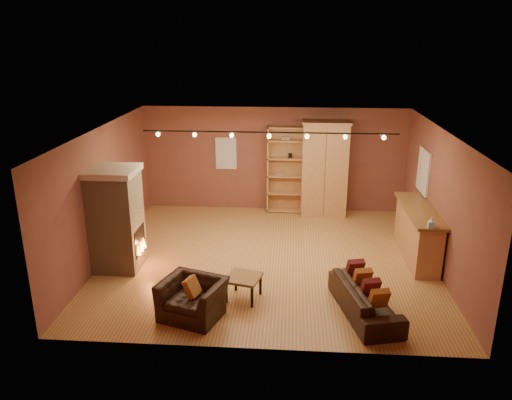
# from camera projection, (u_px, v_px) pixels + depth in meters

# --- Properties ---
(floor) EXTENTS (7.00, 7.00, 0.00)m
(floor) POSITION_uv_depth(u_px,v_px,m) (268.00, 259.00, 10.78)
(floor) COLOR #9E6D38
(floor) RESTS_ON ground
(ceiling) EXTENTS (7.00, 7.00, 0.00)m
(ceiling) POSITION_uv_depth(u_px,v_px,m) (269.00, 130.00, 9.89)
(ceiling) COLOR brown
(ceiling) RESTS_ON back_wall
(back_wall) EXTENTS (7.00, 0.02, 2.80)m
(back_wall) POSITION_uv_depth(u_px,v_px,m) (274.00, 159.00, 13.41)
(back_wall) COLOR brown
(back_wall) RESTS_ON floor
(left_wall) EXTENTS (0.02, 6.50, 2.80)m
(left_wall) POSITION_uv_depth(u_px,v_px,m) (104.00, 193.00, 10.58)
(left_wall) COLOR brown
(left_wall) RESTS_ON floor
(right_wall) EXTENTS (0.02, 6.50, 2.80)m
(right_wall) POSITION_uv_depth(u_px,v_px,m) (441.00, 201.00, 10.09)
(right_wall) COLOR brown
(right_wall) RESTS_ON floor
(fireplace) EXTENTS (1.01, 0.98, 2.12)m
(fireplace) POSITION_uv_depth(u_px,v_px,m) (117.00, 219.00, 10.09)
(fireplace) COLOR tan
(fireplace) RESTS_ON floor
(back_window) EXTENTS (0.56, 0.04, 0.86)m
(back_window) POSITION_uv_depth(u_px,v_px,m) (226.00, 153.00, 13.43)
(back_window) COLOR silver
(back_window) RESTS_ON back_wall
(bookcase) EXTENTS (0.96, 0.37, 2.34)m
(bookcase) POSITION_uv_depth(u_px,v_px,m) (285.00, 169.00, 13.34)
(bookcase) COLOR tan
(bookcase) RESTS_ON floor
(armoire) EXTENTS (1.23, 0.70, 2.51)m
(armoire) POSITION_uv_depth(u_px,v_px,m) (324.00, 168.00, 13.06)
(armoire) COLOR tan
(armoire) RESTS_ON floor
(bar_counter) EXTENTS (0.62, 2.33, 1.12)m
(bar_counter) POSITION_uv_depth(u_px,v_px,m) (417.00, 233.00, 10.69)
(bar_counter) COLOR tan
(bar_counter) RESTS_ON floor
(tissue_box) EXTENTS (0.13, 0.13, 0.22)m
(tissue_box) POSITION_uv_depth(u_px,v_px,m) (431.00, 223.00, 9.47)
(tissue_box) COLOR #94D2ED
(tissue_box) RESTS_ON bar_counter
(right_window) EXTENTS (0.05, 0.90, 1.00)m
(right_window) POSITION_uv_depth(u_px,v_px,m) (423.00, 171.00, 11.34)
(right_window) COLOR silver
(right_window) RESTS_ON right_wall
(loveseat) EXTENTS (0.98, 1.96, 0.78)m
(loveseat) POSITION_uv_depth(u_px,v_px,m) (365.00, 293.00, 8.58)
(loveseat) COLOR black
(loveseat) RESTS_ON floor
(armchair) EXTENTS (1.18, 0.95, 0.89)m
(armchair) POSITION_uv_depth(u_px,v_px,m) (192.00, 293.00, 8.46)
(armchair) COLOR black
(armchair) RESTS_ON floor
(coffee_table) EXTENTS (0.71, 0.71, 0.44)m
(coffee_table) POSITION_uv_depth(u_px,v_px,m) (244.00, 280.00, 9.06)
(coffee_table) COLOR olive
(coffee_table) RESTS_ON floor
(track_rail) EXTENTS (5.20, 0.09, 0.13)m
(track_rail) POSITION_uv_depth(u_px,v_px,m) (269.00, 134.00, 10.12)
(track_rail) COLOR black
(track_rail) RESTS_ON ceiling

